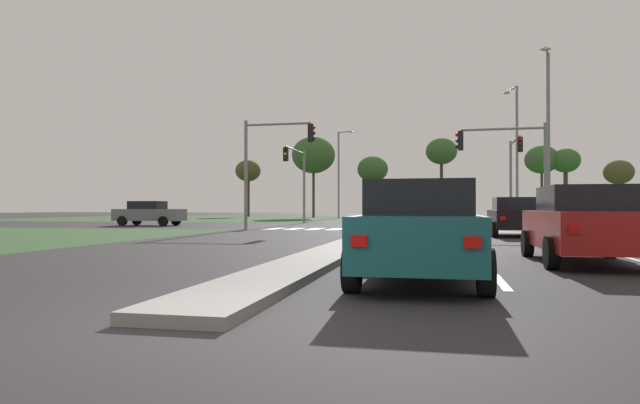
{
  "coord_description": "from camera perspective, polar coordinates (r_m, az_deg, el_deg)",
  "views": [
    {
      "loc": [
        2.55,
        -4.88,
        1.16
      ],
      "look_at": [
        -6.13,
        35.61,
        1.61
      ],
      "focal_mm": 31.1,
      "sensor_mm": 36.0,
      "label": 1
    }
  ],
  "objects": [
    {
      "name": "street_lamp_second",
      "position": [
        33.95,
        22.42,
        6.75
      ],
      "size": [
        0.79,
        1.84,
        9.95
      ],
      "color": "gray",
      "rests_on": "ground"
    },
    {
      "name": "treeline_sixth",
      "position": [
        70.59,
        23.94,
        3.8
      ],
      "size": [
        3.31,
        3.31,
        8.09
      ],
      "color": "#423323",
      "rests_on": "ground"
    },
    {
      "name": "crosswalk_bar_fifth",
      "position": [
        30.02,
        3.76,
        -2.83
      ],
      "size": [
        0.7,
        2.8,
        0.01
      ],
      "primitive_type": "cube",
      "color": "silver",
      "rests_on": "ground"
    },
    {
      "name": "treeline_third",
      "position": [
        66.25,
        5.44,
        3.35
      ],
      "size": [
        3.63,
        3.63,
        7.33
      ],
      "color": "#423323",
      "rests_on": "ground"
    },
    {
      "name": "treeline_second",
      "position": [
        67.39,
        -0.67,
        4.85
      ],
      "size": [
        5.25,
        5.25,
        9.83
      ],
      "color": "#423323",
      "rests_on": "ground"
    },
    {
      "name": "lane_dash_second",
      "position": [
        15.12,
        15.72,
        -4.99
      ],
      "size": [
        0.14,
        2.0,
        0.01
      ],
      "primitive_type": "cube",
      "color": "silver",
      "rests_on": "ground"
    },
    {
      "name": "ground_plane",
      "position": [
        34.99,
        7.92,
        -2.52
      ],
      "size": [
        200.0,
        200.0,
        0.0
      ],
      "primitive_type": "plane",
      "color": "#282628"
    },
    {
      "name": "lane_dash_near",
      "position": [
        9.17,
        18.11,
        -7.84
      ],
      "size": [
        0.14,
        2.0,
        0.01
      ],
      "primitive_type": "cube",
      "color": "silver",
      "rests_on": "ground"
    },
    {
      "name": "grass_verge_far_left",
      "position": [
        65.68,
        -13.19,
        -1.61
      ],
      "size": [
        35.0,
        35.0,
        0.01
      ],
      "primitive_type": "cube",
      "color": "#2D4C28",
      "rests_on": "ground"
    },
    {
      "name": "car_grey_near",
      "position": [
        38.24,
        -17.17,
        -1.1
      ],
      "size": [
        4.56,
        1.99,
        1.61
      ],
      "rotation": [
        0.0,
        0.0,
        -1.57
      ],
      "color": "slate",
      "rests_on": "ground"
    },
    {
      "name": "lane_dash_third",
      "position": [
        21.1,
        14.69,
        -3.74
      ],
      "size": [
        0.14,
        2.0,
        0.01
      ],
      "primitive_type": "cube",
      "color": "silver",
      "rests_on": "ground"
    },
    {
      "name": "car_black_fourth",
      "position": [
        24.31,
        19.39,
        -1.4
      ],
      "size": [
        2.07,
        4.41,
        1.6
      ],
      "color": "black",
      "rests_on": "ground"
    },
    {
      "name": "treeline_fourth",
      "position": [
        66.51,
        12.39,
        5.06
      ],
      "size": [
        3.63,
        3.63,
        9.35
      ],
      "color": "#423323",
      "rests_on": "ground"
    },
    {
      "name": "crosswalk_bar_fourth",
      "position": [
        30.21,
        1.6,
        -2.81
      ],
      "size": [
        0.7,
        2.8,
        0.01
      ],
      "primitive_type": "cube",
      "color": "silver",
      "rests_on": "ground"
    },
    {
      "name": "treeline_near",
      "position": [
        73.79,
        -7.42,
        3.12
      ],
      "size": [
        3.33,
        3.33,
        7.5
      ],
      "color": "#423323",
      "rests_on": "ground"
    },
    {
      "name": "lane_dash_fourth",
      "position": [
        27.09,
        14.12,
        -3.05
      ],
      "size": [
        0.14,
        2.0,
        0.01
      ],
      "primitive_type": "cube",
      "color": "silver",
      "rests_on": "ground"
    },
    {
      "name": "median_island_near",
      "position": [
        16.12,
        2.98,
        -4.5
      ],
      "size": [
        1.2,
        22.0,
        0.14
      ],
      "primitive_type": "cube",
      "color": "gray",
      "rests_on": "ground"
    },
    {
      "name": "street_lamp_third",
      "position": [
        46.8,
        19.53,
        5.3
      ],
      "size": [
        0.97,
        1.9,
        10.84
      ],
      "color": "gray",
      "rests_on": "ground"
    },
    {
      "name": "median_island_far",
      "position": [
        59.95,
        9.67,
        -1.65
      ],
      "size": [
        1.2,
        36.0,
        0.14
      ],
      "primitive_type": "cube",
      "color": "#ADA89E",
      "rests_on": "ground"
    },
    {
      "name": "street_lamp_fourth",
      "position": [
        63.32,
        2.04,
        3.29
      ],
      "size": [
        1.96,
        1.28,
        9.88
      ],
      "color": "gray",
      "rests_on": "ground"
    },
    {
      "name": "traffic_signal_near_left",
      "position": [
        29.75,
        -5.18,
        4.83
      ],
      "size": [
        3.94,
        0.32,
        5.87
      ],
      "color": "gray",
      "rests_on": "ground"
    },
    {
      "name": "car_red_third",
      "position": [
        12.88,
        25.52,
        -2.06
      ],
      "size": [
        2.04,
        4.54,
        1.62
      ],
      "color": "#A31919",
      "rests_on": "ground"
    },
    {
      "name": "traffic_signal_far_right",
      "position": [
        40.15,
        19.33,
        3.63
      ],
      "size": [
        0.32,
        5.01,
        5.96
      ],
      "color": "gray",
      "rests_on": "ground"
    },
    {
      "name": "edge_line_right",
      "position": [
        17.46,
        26.41,
        -4.36
      ],
      "size": [
        0.14,
        24.0,
        0.01
      ],
      "primitive_type": "cube",
      "color": "silver",
      "rests_on": "ground"
    },
    {
      "name": "traffic_signal_near_right",
      "position": [
        28.6,
        19.06,
        4.37
      ],
      "size": [
        4.32,
        0.32,
        5.28
      ],
      "color": "gray",
      "rests_on": "ground"
    },
    {
      "name": "traffic_signal_far_left",
      "position": [
        40.8,
        -2.34,
        3.24
      ],
      "size": [
        0.32,
        5.59,
        5.59
      ],
      "color": "gray",
      "rests_on": "ground"
    },
    {
      "name": "pedestrian_at_median",
      "position": [
        44.03,
        9.15,
        -0.66
      ],
      "size": [
        0.34,
        0.34,
        1.63
      ],
      "rotation": [
        0.0,
        0.0,
        4.51
      ],
      "color": "#9E8966",
      "rests_on": "median_island_far"
    },
    {
      "name": "car_maroon_fifth",
      "position": [
        66.68,
        7.95,
        -0.9
      ],
      "size": [
        1.95,
        4.58,
        1.61
      ],
      "rotation": [
        0.0,
        0.0,
        3.14
      ],
      "color": "maroon",
      "rests_on": "ground"
    },
    {
      "name": "car_teal_sixth",
      "position": [
        8.94,
        10.3,
        -2.91
      ],
      "size": [
        1.98,
        4.51,
        1.57
      ],
      "color": "#19565B",
      "rests_on": "ground"
    },
    {
      "name": "crosswalk_bar_second",
      "position": [
        30.71,
        -2.62,
        -2.78
      ],
      "size": [
        0.7,
        2.8,
        0.01
      ],
      "primitive_type": "cube",
      "color": "silver",
      "rests_on": "ground"
    },
    {
      "name": "car_beige_second",
      "position": [
        52.67,
        6.92,
        -1.0
      ],
      "size": [
        2.08,
        4.45,
        1.59
      ],
      "rotation": [
        0.0,
        0.0,
        3.14
      ],
      "color": "#BCAD8E",
      "rests_on": "ground"
    },
    {
      "name": "stop_bar_near",
      "position": [
        27.93,
        14.67,
        -2.97
      ],
      "size": [
        6.4,
        0.5,
        0.01
      ],
      "primitive_type": "cube",
      "color": "silver",
      "rests_on": "ground"
    },
    {
      "name": "crosswalk_bar_near",
      "position": [
        31.02,
        -4.68,
        -2.75
      ],
      "size": [
        0.7,
        2.8,
        0.01
      ],
      "primitive_type": "cube",
      "color": "silver",
      "rests_on": "ground"
    },
    {
      "name": "treeline_fifth",
      "position": [
        70.54,
        21.85,
        4.05
      ],
      "size": [
        3.92,
        3.92,
        8.55
      ],
      "color": "#423323",
      "rests_on": "ground"
    },
    {
      "name": "treeline_seventh",
      "position": [
        73.88,
        28.38,
        2.7
      ],
      "size": [
        3.36,
        3.36,
        6.8
      ],
      "color": "#423323",
      "rests_on": "ground"
    },
    {
      "name": "crosswalk_bar_third",
      "position": [
        30.44,
        -0.53,
        -2.8
      ],
      "size": [
        0.7,
        2.8,
        0.01
      ],
      "primitive_type": "cube",
      "color": "silver",
      "rests_on": "ground"
    }
  ]
}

